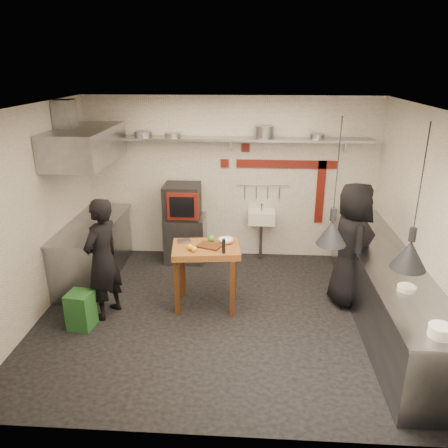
# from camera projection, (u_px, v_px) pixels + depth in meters

# --- Properties ---
(floor) EXTENTS (5.00, 5.00, 0.00)m
(floor) POSITION_uv_depth(u_px,v_px,m) (222.00, 315.00, 6.07)
(floor) COLOR black
(floor) RESTS_ON ground
(ceiling) EXTENTS (5.00, 5.00, 0.00)m
(ceiling) POSITION_uv_depth(u_px,v_px,m) (222.00, 108.00, 5.10)
(ceiling) COLOR beige
(ceiling) RESTS_ON floor
(wall_back) EXTENTS (5.00, 0.04, 2.80)m
(wall_back) POSITION_uv_depth(u_px,v_px,m) (231.00, 179.00, 7.55)
(wall_back) COLOR silver
(wall_back) RESTS_ON floor
(wall_front) EXTENTS (5.00, 0.04, 2.80)m
(wall_front) POSITION_uv_depth(u_px,v_px,m) (205.00, 306.00, 3.62)
(wall_front) COLOR silver
(wall_front) RESTS_ON floor
(wall_left) EXTENTS (0.04, 4.20, 2.80)m
(wall_left) POSITION_uv_depth(u_px,v_px,m) (33.00, 216.00, 5.73)
(wall_left) COLOR silver
(wall_left) RESTS_ON floor
(wall_right) EXTENTS (0.04, 4.20, 2.80)m
(wall_right) POSITION_uv_depth(u_px,v_px,m) (422.00, 225.00, 5.43)
(wall_right) COLOR silver
(wall_right) RESTS_ON floor
(red_band_horiz) EXTENTS (1.70, 0.02, 0.14)m
(red_band_horiz) POSITION_uv_depth(u_px,v_px,m) (287.00, 164.00, 7.37)
(red_band_horiz) COLOR maroon
(red_band_horiz) RESTS_ON wall_back
(red_band_vert) EXTENTS (0.14, 0.02, 1.10)m
(red_band_vert) POSITION_uv_depth(u_px,v_px,m) (320.00, 192.00, 7.51)
(red_band_vert) COLOR maroon
(red_band_vert) RESTS_ON wall_back
(red_tile_a) EXTENTS (0.14, 0.02, 0.14)m
(red_tile_a) POSITION_uv_depth(u_px,v_px,m) (245.00, 148.00, 7.32)
(red_tile_a) COLOR maroon
(red_tile_a) RESTS_ON wall_back
(red_tile_b) EXTENTS (0.14, 0.02, 0.14)m
(red_tile_b) POSITION_uv_depth(u_px,v_px,m) (225.00, 163.00, 7.44)
(red_tile_b) COLOR maroon
(red_tile_b) RESTS_ON wall_back
(back_shelf) EXTENTS (4.60, 0.34, 0.04)m
(back_shelf) POSITION_uv_depth(u_px,v_px,m) (230.00, 139.00, 7.13)
(back_shelf) COLOR slate
(back_shelf) RESTS_ON wall_back
(shelf_bracket_left) EXTENTS (0.04, 0.06, 0.24)m
(shelf_bracket_left) POSITION_uv_depth(u_px,v_px,m) (119.00, 142.00, 7.42)
(shelf_bracket_left) COLOR slate
(shelf_bracket_left) RESTS_ON wall_back
(shelf_bracket_mid) EXTENTS (0.04, 0.06, 0.24)m
(shelf_bracket_mid) POSITION_uv_depth(u_px,v_px,m) (231.00, 144.00, 7.30)
(shelf_bracket_mid) COLOR slate
(shelf_bracket_mid) RESTS_ON wall_back
(shelf_bracket_right) EXTENTS (0.04, 0.06, 0.24)m
(shelf_bracket_right) POSITION_uv_depth(u_px,v_px,m) (346.00, 145.00, 7.19)
(shelf_bracket_right) COLOR slate
(shelf_bracket_right) RESTS_ON wall_back
(pan_far_left) EXTENTS (0.36, 0.36, 0.09)m
(pan_far_left) POSITION_uv_depth(u_px,v_px,m) (143.00, 134.00, 7.19)
(pan_far_left) COLOR slate
(pan_far_left) RESTS_ON back_shelf
(pan_mid_left) EXTENTS (0.30, 0.30, 0.07)m
(pan_mid_left) POSITION_uv_depth(u_px,v_px,m) (173.00, 135.00, 7.17)
(pan_mid_left) COLOR slate
(pan_mid_left) RESTS_ON back_shelf
(stock_pot) EXTENTS (0.38, 0.38, 0.20)m
(stock_pot) POSITION_uv_depth(u_px,v_px,m) (264.00, 132.00, 7.05)
(stock_pot) COLOR slate
(stock_pot) RESTS_ON back_shelf
(pan_right) EXTENTS (0.30, 0.30, 0.08)m
(pan_right) POSITION_uv_depth(u_px,v_px,m) (317.00, 136.00, 7.02)
(pan_right) COLOR slate
(pan_right) RESTS_ON back_shelf
(oven_stand) EXTENTS (0.68, 0.62, 0.80)m
(oven_stand) POSITION_uv_depth(u_px,v_px,m) (186.00, 238.00, 7.66)
(oven_stand) COLOR slate
(oven_stand) RESTS_ON floor
(combi_oven) EXTENTS (0.60, 0.56, 0.58)m
(combi_oven) POSITION_uv_depth(u_px,v_px,m) (182.00, 201.00, 7.38)
(combi_oven) COLOR black
(combi_oven) RESTS_ON oven_stand
(oven_door) EXTENTS (0.52, 0.03, 0.46)m
(oven_door) POSITION_uv_depth(u_px,v_px,m) (183.00, 207.00, 7.11)
(oven_door) COLOR maroon
(oven_door) RESTS_ON combi_oven
(oven_glass) EXTENTS (0.40, 0.02, 0.34)m
(oven_glass) POSITION_uv_depth(u_px,v_px,m) (182.00, 207.00, 7.08)
(oven_glass) COLOR black
(oven_glass) RESTS_ON oven_door
(hand_sink) EXTENTS (0.46, 0.34, 0.22)m
(hand_sink) POSITION_uv_depth(u_px,v_px,m) (261.00, 217.00, 7.56)
(hand_sink) COLOR white
(hand_sink) RESTS_ON wall_back
(sink_tap) EXTENTS (0.03, 0.03, 0.14)m
(sink_tap) POSITION_uv_depth(u_px,v_px,m) (262.00, 207.00, 7.50)
(sink_tap) COLOR slate
(sink_tap) RESTS_ON hand_sink
(sink_drain) EXTENTS (0.06, 0.06, 0.66)m
(sink_drain) POSITION_uv_depth(u_px,v_px,m) (261.00, 241.00, 7.68)
(sink_drain) COLOR slate
(sink_drain) RESTS_ON floor
(utensil_rail) EXTENTS (0.90, 0.02, 0.02)m
(utensil_rail) POSITION_uv_depth(u_px,v_px,m) (262.00, 185.00, 7.50)
(utensil_rail) COLOR slate
(utensil_rail) RESTS_ON wall_back
(counter_right) EXTENTS (0.70, 3.80, 0.90)m
(counter_right) POSITION_uv_depth(u_px,v_px,m) (384.00, 291.00, 5.78)
(counter_right) COLOR slate
(counter_right) RESTS_ON floor
(counter_right_top) EXTENTS (0.76, 3.90, 0.03)m
(counter_right_top) POSITION_uv_depth(u_px,v_px,m) (389.00, 259.00, 5.62)
(counter_right_top) COLOR slate
(counter_right_top) RESTS_ON counter_right
(plate_stack) EXTENTS (0.23, 0.23, 0.11)m
(plate_stack) POSITION_uv_depth(u_px,v_px,m) (440.00, 331.00, 3.99)
(plate_stack) COLOR white
(plate_stack) RESTS_ON counter_right_top
(small_bowl_right) EXTENTS (0.23, 0.23, 0.05)m
(small_bowl_right) POSITION_uv_depth(u_px,v_px,m) (407.00, 288.00, 4.82)
(small_bowl_right) COLOR white
(small_bowl_right) RESTS_ON counter_right_top
(counter_left) EXTENTS (0.70, 1.90, 0.90)m
(counter_left) POSITION_uv_depth(u_px,v_px,m) (94.00, 251.00, 7.02)
(counter_left) COLOR slate
(counter_left) RESTS_ON floor
(counter_left_top) EXTENTS (0.76, 2.00, 0.03)m
(counter_left_top) POSITION_uv_depth(u_px,v_px,m) (91.00, 224.00, 6.86)
(counter_left_top) COLOR slate
(counter_left_top) RESTS_ON counter_left
(extractor_hood) EXTENTS (0.78, 1.60, 0.50)m
(extractor_hood) POSITION_uv_depth(u_px,v_px,m) (85.00, 145.00, 6.43)
(extractor_hood) COLOR slate
(extractor_hood) RESTS_ON ceiling
(hood_duct) EXTENTS (0.28, 0.28, 0.50)m
(hood_duct) POSITION_uv_depth(u_px,v_px,m) (65.00, 117.00, 6.31)
(hood_duct) COLOR slate
(hood_duct) RESTS_ON ceiling
(green_bin) EXTENTS (0.34, 0.34, 0.50)m
(green_bin) POSITION_uv_depth(u_px,v_px,m) (81.00, 310.00, 5.71)
(green_bin) COLOR #215725
(green_bin) RESTS_ON floor
(prep_table) EXTENTS (0.99, 0.74, 0.92)m
(prep_table) POSITION_uv_depth(u_px,v_px,m) (206.00, 276.00, 6.16)
(prep_table) COLOR #935828
(prep_table) RESTS_ON floor
(cutting_board) EXTENTS (0.37, 0.32, 0.02)m
(cutting_board) POSITION_uv_depth(u_px,v_px,m) (210.00, 246.00, 5.99)
(cutting_board) COLOR #512912
(cutting_board) RESTS_ON prep_table
(pepper_mill) EXTENTS (0.05, 0.05, 0.20)m
(pepper_mill) POSITION_uv_depth(u_px,v_px,m) (224.00, 246.00, 5.75)
(pepper_mill) COLOR black
(pepper_mill) RESTS_ON prep_table
(lemon_a) EXTENTS (0.08, 0.08, 0.08)m
(lemon_a) POSITION_uv_depth(u_px,v_px,m) (190.00, 247.00, 5.87)
(lemon_a) COLOR gold
(lemon_a) RESTS_ON prep_table
(lemon_b) EXTENTS (0.09, 0.09, 0.08)m
(lemon_b) POSITION_uv_depth(u_px,v_px,m) (194.00, 249.00, 5.82)
(lemon_b) COLOR gold
(lemon_b) RESTS_ON prep_table
(veg_ball) EXTENTS (0.12, 0.12, 0.10)m
(veg_ball) POSITION_uv_depth(u_px,v_px,m) (211.00, 238.00, 6.14)
(veg_ball) COLOR #418432
(veg_ball) RESTS_ON prep_table
(steel_tray) EXTENTS (0.21, 0.17, 0.03)m
(steel_tray) POSITION_uv_depth(u_px,v_px,m) (184.00, 241.00, 6.14)
(steel_tray) COLOR slate
(steel_tray) RESTS_ON prep_table
(bowl) EXTENTS (0.24, 0.24, 0.07)m
(bowl) POSITION_uv_depth(u_px,v_px,m) (226.00, 241.00, 6.10)
(bowl) COLOR white
(bowl) RESTS_ON prep_table
(heat_lamp_near) EXTENTS (0.43, 0.43, 1.38)m
(heat_lamp_near) POSITION_uv_depth(u_px,v_px,m) (336.00, 183.00, 4.55)
(heat_lamp_near) COLOR black
(heat_lamp_near) RESTS_ON ceiling
(heat_lamp_far) EXTENTS (0.37, 0.37, 1.47)m
(heat_lamp_far) POSITION_uv_depth(u_px,v_px,m) (418.00, 199.00, 4.18)
(heat_lamp_far) COLOR black
(heat_lamp_far) RESTS_ON ceiling
(chef_left) EXTENTS (0.60, 0.72, 1.68)m
(chef_left) POSITION_uv_depth(u_px,v_px,m) (103.00, 259.00, 5.80)
(chef_left) COLOR black
(chef_left) RESTS_ON floor
(chef_right) EXTENTS (0.62, 0.91, 1.79)m
(chef_right) POSITION_uv_depth(u_px,v_px,m) (352.00, 245.00, 6.10)
(chef_right) COLOR black
(chef_right) RESTS_ON floor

